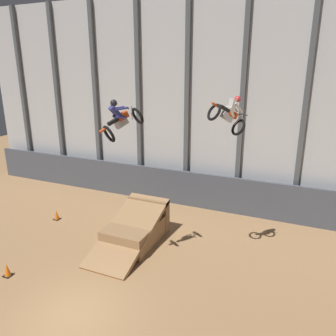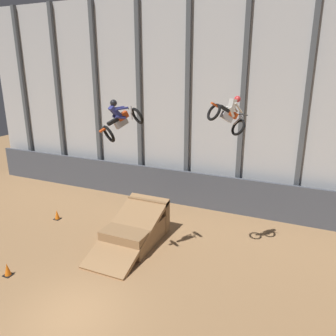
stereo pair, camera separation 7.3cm
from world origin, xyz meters
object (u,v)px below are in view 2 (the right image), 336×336
at_px(dirt_ramp, 137,228).
at_px(traffic_cone_near_ramp, 57,215).
at_px(rider_bike_right_air, 229,115).
at_px(traffic_cone_arena_edge, 7,270).
at_px(rider_bike_left_air, 121,120).

xyz_separation_m(dirt_ramp, traffic_cone_near_ramp, (-5.54, 0.22, -0.39)).
bearing_deg(rider_bike_right_air, dirt_ramp, -143.32).
relative_size(dirt_ramp, rider_bike_right_air, 2.86).
height_order(dirt_ramp, rider_bike_right_air, rider_bike_right_air).
distance_m(dirt_ramp, traffic_cone_arena_edge, 6.18).
height_order(rider_bike_right_air, traffic_cone_near_ramp, rider_bike_right_air).
xyz_separation_m(rider_bike_right_air, traffic_cone_near_ramp, (-10.12, 0.57, -6.56)).
height_order(rider_bike_right_air, traffic_cone_arena_edge, rider_bike_right_air).
bearing_deg(traffic_cone_arena_edge, dirt_ramp, 53.80).
xyz_separation_m(rider_bike_left_air, traffic_cone_arena_edge, (-4.51, -2.47, -6.43)).
relative_size(rider_bike_left_air, traffic_cone_arena_edge, 3.12).
bearing_deg(traffic_cone_near_ramp, rider_bike_right_air, -3.23).
distance_m(rider_bike_right_air, traffic_cone_near_ramp, 12.08).
relative_size(dirt_ramp, traffic_cone_near_ramp, 8.60).
bearing_deg(rider_bike_right_air, traffic_cone_near_ramp, -142.16).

